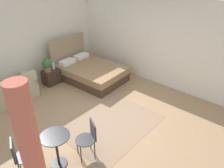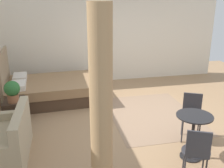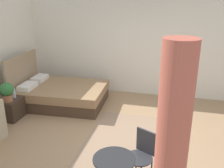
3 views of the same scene
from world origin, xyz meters
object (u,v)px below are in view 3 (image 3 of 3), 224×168
cafe_chair_near_window (142,152)px  nightstand (12,109)px  vase (14,93)px  potted_plant (7,91)px  bed (60,93)px

cafe_chair_near_window → nightstand: bearing=67.1°
vase → potted_plant: bearing=-178.6°
nightstand → cafe_chair_near_window: size_ratio=0.64×
potted_plant → vase: size_ratio=1.99×
nightstand → bed: bearing=-33.7°
nightstand → vase: 0.37m
vase → cafe_chair_near_window: size_ratio=0.26×
potted_plant → vase: 0.26m
potted_plant → cafe_chair_near_window: (-1.27, -3.22, -0.22)m
bed → cafe_chair_near_window: bearing=-134.0°
potted_plant → vase: bearing=1.4°
bed → vase: bed is taller
bed → nightstand: bed is taller
nightstand → vase: bearing=-4.7°
potted_plant → cafe_chair_near_window: potted_plant is taller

